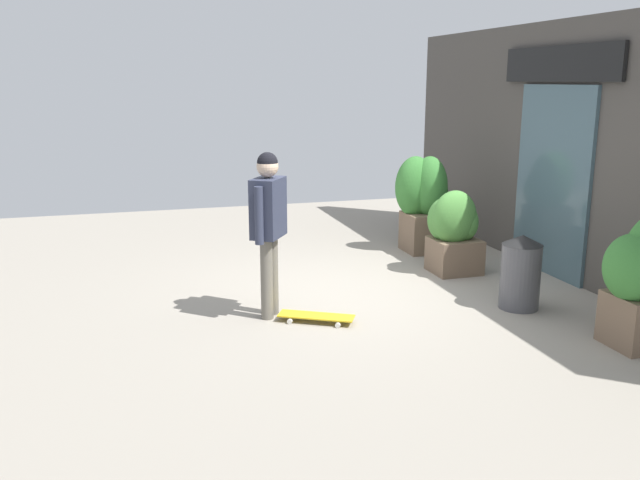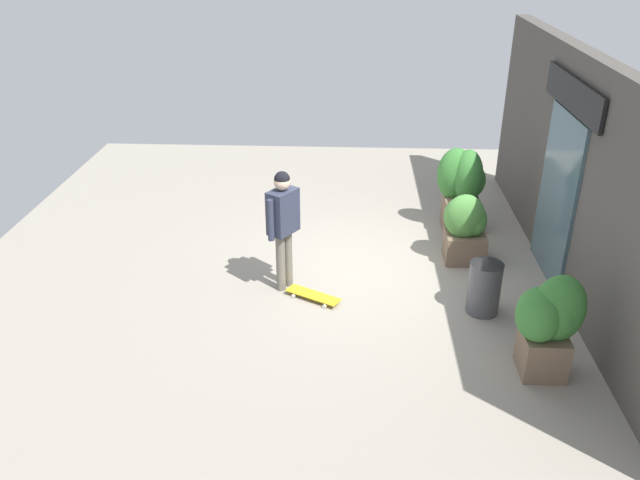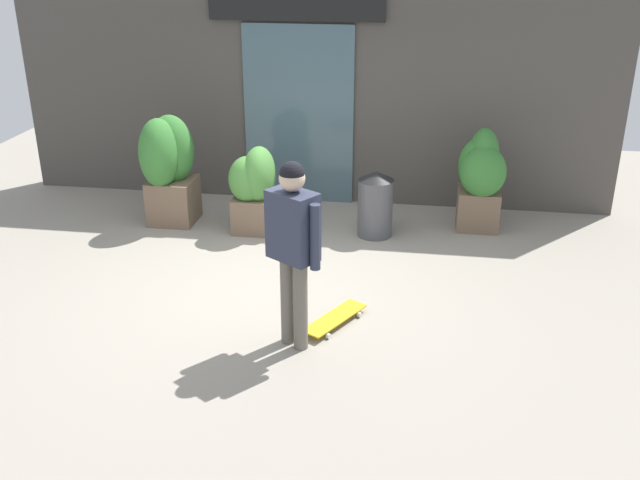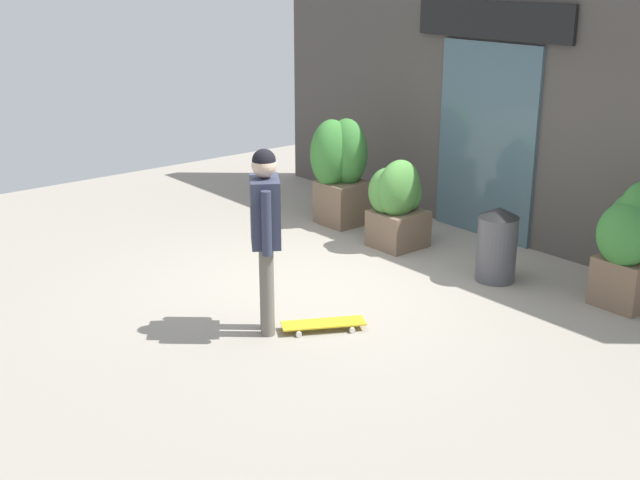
% 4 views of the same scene
% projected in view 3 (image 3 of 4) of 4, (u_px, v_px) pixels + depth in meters
% --- Properties ---
extents(ground_plane, '(12.00, 12.00, 0.00)m').
position_uv_depth(ground_plane, '(269.00, 286.00, 7.72)').
color(ground_plane, gray).
extents(building_facade, '(8.17, 0.31, 3.21)m').
position_uv_depth(building_facade, '(311.00, 85.00, 9.68)').
color(building_facade, '#4C4742').
rests_on(building_facade, ground_plane).
extents(skateboarder, '(0.53, 0.45, 1.76)m').
position_uv_depth(skateboarder, '(293.00, 236.00, 6.20)').
color(skateboarder, '#666056').
rests_on(skateboarder, ground_plane).
extents(skateboard, '(0.57, 0.80, 0.08)m').
position_uv_depth(skateboard, '(335.00, 318.00, 6.95)').
color(skateboard, gold).
rests_on(skateboard, ground_plane).
extents(planter_box_left, '(0.58, 0.76, 1.29)m').
position_uv_depth(planter_box_left, '(481.00, 174.00, 8.97)').
color(planter_box_left, brown).
rests_on(planter_box_left, ground_plane).
extents(planter_box_right, '(0.60, 0.65, 1.10)m').
position_uv_depth(planter_box_right, '(256.00, 187.00, 8.95)').
color(planter_box_right, brown).
rests_on(planter_box_right, ground_plane).
extents(planter_box_mid, '(0.63, 0.81, 1.40)m').
position_uv_depth(planter_box_mid, '(167.00, 163.00, 9.13)').
color(planter_box_mid, brown).
rests_on(planter_box_mid, ground_plane).
extents(trash_bin, '(0.44, 0.44, 0.83)m').
position_uv_depth(trash_bin, '(375.00, 204.00, 8.85)').
color(trash_bin, '#4C4C51').
rests_on(trash_bin, ground_plane).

